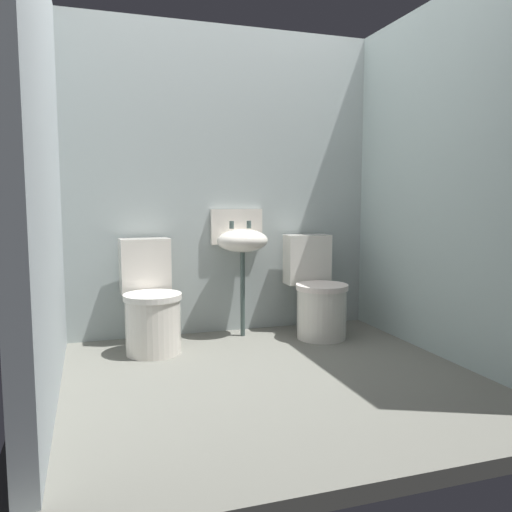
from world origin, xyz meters
TOP-DOWN VIEW (x-y plane):
  - ground_plane at (0.00, 0.00)m, footprint 2.83×2.56m
  - wall_back at (0.00, 1.13)m, footprint 2.83×0.10m
  - wall_left at (-1.27, 0.10)m, footprint 0.10×2.36m
  - wall_right at (1.27, 0.10)m, footprint 0.10×2.36m
  - toilet_left at (-0.63, 0.73)m, footprint 0.42×0.61m
  - toilet_right at (0.65, 0.73)m, footprint 0.41×0.60m
  - sink at (0.09, 0.92)m, footprint 0.42×0.35m

SIDE VIEW (x-z plane):
  - ground_plane at x=0.00m, z-range -0.08..0.00m
  - toilet_left at x=-0.63m, z-range -0.07..0.71m
  - toilet_right at x=0.65m, z-range -0.07..0.71m
  - sink at x=0.09m, z-range 0.26..1.25m
  - wall_back at x=0.00m, z-range 0.00..2.40m
  - wall_left at x=-1.27m, z-range 0.00..2.40m
  - wall_right at x=1.27m, z-range 0.00..2.40m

